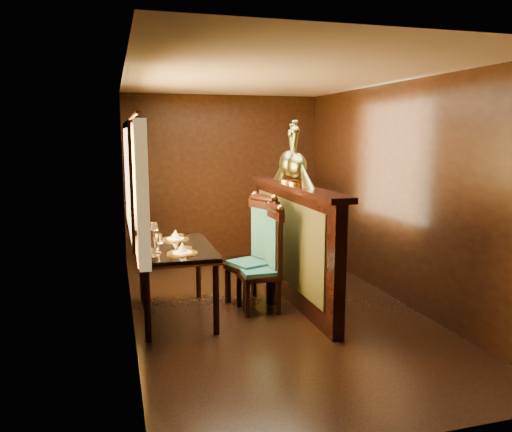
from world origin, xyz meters
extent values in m
plane|color=black|center=(0.00, 0.00, 0.00)|extent=(5.00, 5.00, 0.00)
cube|color=black|center=(0.00, 2.50, 1.25)|extent=(3.00, 0.04, 2.50)
cube|color=black|center=(0.00, -2.50, 1.25)|extent=(3.00, 0.04, 2.50)
cube|color=black|center=(-1.50, 0.00, 1.25)|extent=(0.04, 5.00, 2.50)
cube|color=black|center=(1.50, 0.00, 1.25)|extent=(0.04, 5.00, 2.50)
cube|color=beige|center=(0.00, 0.00, 2.50)|extent=(3.00, 5.00, 0.04)
cube|color=#FFC672|center=(-1.50, 0.30, 1.45)|extent=(0.01, 1.70, 1.05)
cube|color=gold|center=(-1.40, -0.67, 1.40)|extent=(0.10, 0.22, 1.30)
cube|color=gold|center=(-1.40, 1.27, 1.40)|extent=(0.10, 0.22, 1.30)
cylinder|color=gold|center=(-1.42, 0.30, 2.10)|extent=(0.03, 2.20, 0.03)
cube|color=black|center=(0.33, 0.30, 0.65)|extent=(0.12, 2.60, 1.30)
cube|color=#313417|center=(0.26, 0.30, 0.70)|extent=(0.02, 2.20, 0.95)
cube|color=black|center=(0.33, 0.30, 1.33)|extent=(0.26, 2.70, 0.06)
cube|color=black|center=(-1.05, 0.07, 0.75)|extent=(0.79, 1.29, 0.04)
cube|color=gold|center=(-1.05, 0.07, 0.72)|extent=(0.81, 1.31, 0.02)
cylinder|color=black|center=(-1.38, -0.50, 0.35)|extent=(0.06, 0.06, 0.71)
cylinder|color=black|center=(-0.74, -0.51, 0.35)|extent=(0.06, 0.06, 0.71)
cylinder|color=black|center=(-1.36, 0.66, 0.35)|extent=(0.06, 0.06, 0.71)
cylinder|color=black|center=(-0.72, 0.65, 0.35)|extent=(0.06, 0.06, 0.71)
cylinder|color=gold|center=(-1.02, -0.27, 0.77)|extent=(0.30, 0.30, 0.01)
cone|color=white|center=(-1.02, -0.27, 0.83)|extent=(0.11, 0.11, 0.10)
cylinder|color=gold|center=(-1.00, 0.40, 0.77)|extent=(0.30, 0.30, 0.01)
cone|color=white|center=(-1.00, 0.40, 0.83)|extent=(0.11, 0.11, 0.10)
cylinder|color=silver|center=(-1.33, 0.03, 0.80)|extent=(0.03, 0.03, 0.06)
cylinder|color=silver|center=(-1.35, 0.12, 0.80)|extent=(0.03, 0.03, 0.06)
cube|color=black|center=(-0.16, 0.01, 0.40)|extent=(0.42, 0.42, 0.05)
cube|color=#134255|center=(-0.16, 0.01, 0.45)|extent=(0.38, 0.38, 0.05)
cube|color=#134255|center=(0.02, 0.02, 0.75)|extent=(0.04, 0.33, 0.54)
cube|color=black|center=(-0.33, -0.16, 0.19)|extent=(0.05, 0.05, 0.37)
cube|color=black|center=(0.01, -0.16, 0.19)|extent=(0.05, 0.05, 0.37)
cube|color=black|center=(-0.34, 0.18, 0.19)|extent=(0.05, 0.05, 0.37)
cube|color=black|center=(0.01, 0.19, 0.19)|extent=(0.05, 0.05, 0.37)
sphere|color=gold|center=(0.02, -0.16, 1.16)|extent=(0.06, 0.06, 0.06)
sphere|color=gold|center=(0.02, 0.19, 1.16)|extent=(0.06, 0.06, 0.06)
cube|color=black|center=(-0.19, 0.26, 0.43)|extent=(0.57, 0.57, 0.06)
cube|color=#134255|center=(-0.19, 0.26, 0.47)|extent=(0.51, 0.51, 0.05)
cube|color=#134255|center=(-0.01, 0.32, 0.80)|extent=(0.15, 0.34, 0.57)
cube|color=black|center=(-0.30, 0.02, 0.20)|extent=(0.05, 0.05, 0.40)
cube|color=black|center=(0.05, 0.15, 0.20)|extent=(0.05, 0.05, 0.40)
cube|color=black|center=(-0.42, 0.37, 0.20)|extent=(0.05, 0.05, 0.40)
cube|color=black|center=(-0.08, 0.49, 0.20)|extent=(0.05, 0.05, 0.40)
sphere|color=gold|center=(0.06, 0.15, 1.23)|extent=(0.07, 0.07, 0.07)
sphere|color=gold|center=(-0.07, 0.50, 1.23)|extent=(0.07, 0.07, 0.07)
camera|label=1|loc=(-1.63, -5.03, 1.93)|focal=35.00mm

